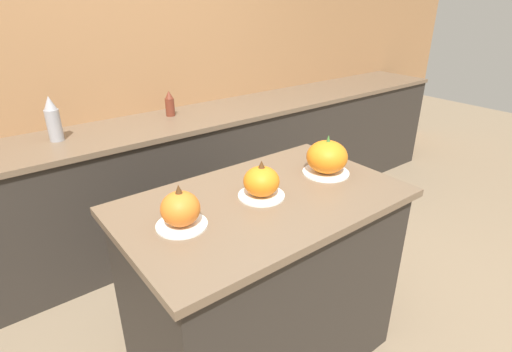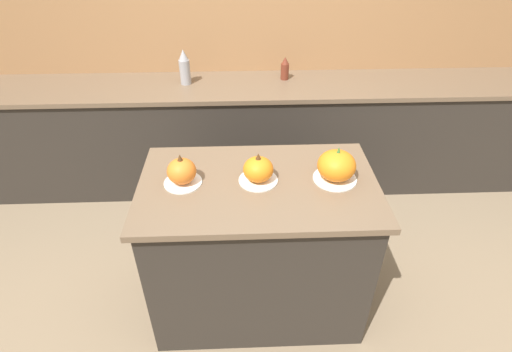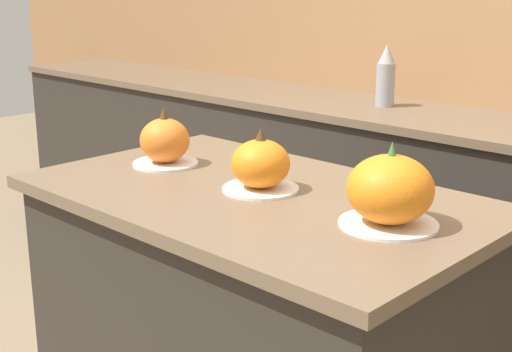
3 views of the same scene
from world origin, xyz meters
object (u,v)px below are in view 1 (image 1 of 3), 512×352
(pumpkin_cake_center, at_px, (261,183))
(bottle_short, at_px, (170,104))
(pumpkin_cake_left, at_px, (180,210))
(bottle_tall, at_px, (53,120))
(pumpkin_cake_right, at_px, (327,158))

(pumpkin_cake_center, distance_m, bottle_short, 1.44)
(pumpkin_cake_left, relative_size, bottle_tall, 0.72)
(pumpkin_cake_center, bearing_deg, pumpkin_cake_left, -179.34)
(pumpkin_cake_left, bearing_deg, bottle_short, 64.84)
(pumpkin_cake_right, relative_size, bottle_tall, 0.83)
(pumpkin_cake_left, distance_m, pumpkin_cake_center, 0.39)
(bottle_tall, bearing_deg, pumpkin_cake_left, -84.80)
(bottle_short, bearing_deg, bottle_tall, -175.41)
(bottle_tall, bearing_deg, pumpkin_cake_center, -69.30)
(bottle_tall, bearing_deg, pumpkin_cake_right, -55.98)
(pumpkin_cake_left, height_order, pumpkin_cake_right, pumpkin_cake_right)
(pumpkin_cake_right, bearing_deg, pumpkin_cake_center, 179.69)
(bottle_tall, bearing_deg, bottle_short, 4.59)
(pumpkin_cake_left, height_order, bottle_short, pumpkin_cake_left)
(pumpkin_cake_left, xyz_separation_m, bottle_tall, (-0.12, 1.35, 0.05))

